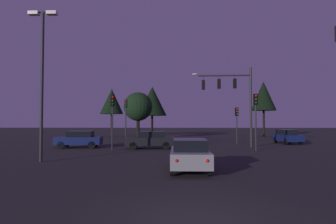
{
  "coord_description": "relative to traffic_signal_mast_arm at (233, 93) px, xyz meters",
  "views": [
    {
      "loc": [
        -0.4,
        -6.88,
        2.35
      ],
      "look_at": [
        -1.22,
        17.19,
        3.18
      ],
      "focal_mm": 30.66,
      "sensor_mm": 36.0,
      "label": 1
    }
  ],
  "objects": [
    {
      "name": "traffic_light_median",
      "position": [
        1.21,
        -3.21,
        -1.79
      ],
      "size": [
        0.32,
        0.36,
        4.64
      ],
      "color": "#232326",
      "rests_on": "ground"
    },
    {
      "name": "traffic_light_corner_left",
      "position": [
        -10.55,
        -3.07,
        -1.84
      ],
      "size": [
        0.37,
        0.39,
        4.56
      ],
      "color": "#232326",
      "rests_on": "ground"
    },
    {
      "name": "parking_lot_lamp_post",
      "position": [
        -13.15,
        -10.11,
        0.51
      ],
      "size": [
        1.7,
        0.36,
        8.93
      ],
      "color": "#232326",
      "rests_on": "ground"
    },
    {
      "name": "traffic_light_far_side",
      "position": [
        -10.58,
        3.14,
        -1.74
      ],
      "size": [
        0.31,
        0.36,
        4.72
      ],
      "color": "#232326",
      "rests_on": "ground"
    },
    {
      "name": "tree_right_cluster",
      "position": [
        -15.67,
        18.64,
        0.56
      ],
      "size": [
        3.71,
        3.71,
        7.65
      ],
      "color": "black",
      "rests_on": "ground"
    },
    {
      "name": "tree_center_horizon",
      "position": [
        8.23,
        18.27,
        1.32
      ],
      "size": [
        3.8,
        3.8,
        8.69
      ],
      "color": "black",
      "rests_on": "ground"
    },
    {
      "name": "car_crossing_left",
      "position": [
        -7.52,
        -1.58,
        -4.26
      ],
      "size": [
        4.41,
        2.03,
        1.52
      ],
      "color": "black",
      "rests_on": "ground"
    },
    {
      "name": "traffic_light_corner_right",
      "position": [
        1.22,
        4.33,
        -2.28
      ],
      "size": [
        0.35,
        0.38,
        3.9
      ],
      "color": "#232326",
      "rests_on": "ground"
    },
    {
      "name": "car_crossing_right",
      "position": [
        -14.05,
        -0.97,
        -4.26
      ],
      "size": [
        4.24,
        2.03,
        1.52
      ],
      "color": "#0F1947",
      "rests_on": "ground"
    },
    {
      "name": "traffic_signal_mast_arm",
      "position": [
        0.0,
        0.0,
        0.0
      ],
      "size": [
        5.51,
        0.47,
        7.39
      ],
      "color": "#232326",
      "rests_on": "ground"
    },
    {
      "name": "tree_behind_sign",
      "position": [
        -10.52,
        12.06,
        -0.66
      ],
      "size": [
        3.91,
        3.91,
        6.38
      ],
      "color": "black",
      "rests_on": "ground"
    },
    {
      "name": "tree_left_far",
      "position": [
        -9.42,
        21.15,
        0.78
      ],
      "size": [
        4.89,
        4.89,
        8.29
      ],
      "color": "black",
      "rests_on": "ground"
    },
    {
      "name": "car_far_lane",
      "position": [
        6.66,
        4.6,
        -4.26
      ],
      "size": [
        2.06,
        4.13,
        1.52
      ],
      "color": "#0F1947",
      "rests_on": "ground"
    },
    {
      "name": "car_nearside_lane",
      "position": [
        -4.55,
        -12.73,
        -4.26
      ],
      "size": [
        1.82,
        4.38,
        1.52
      ],
      "color": "gray",
      "rests_on": "ground"
    },
    {
      "name": "ground_plane",
      "position": [
        -4.72,
        4.69,
        -5.06
      ],
      "size": [
        168.0,
        168.0,
        0.0
      ],
      "primitive_type": "plane",
      "color": "black",
      "rests_on": "ground"
    }
  ]
}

